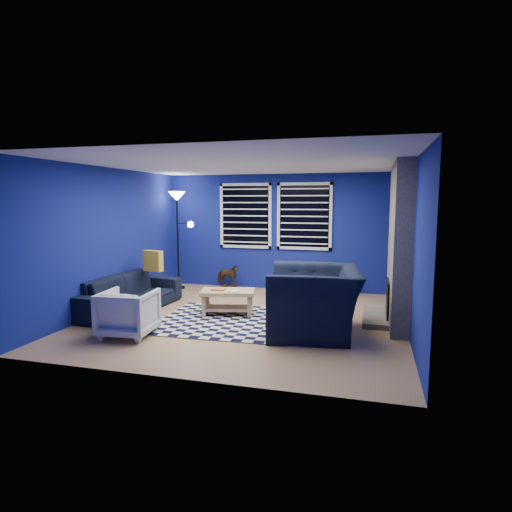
{
  "coord_description": "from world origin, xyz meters",
  "views": [
    {
      "loc": [
        1.95,
        -6.56,
        1.92
      ],
      "look_at": [
        0.08,
        0.3,
        1.0
      ],
      "focal_mm": 30.0,
      "sensor_mm": 36.0,
      "label": 1
    }
  ],
  "objects_px": {
    "sofa": "(131,293)",
    "floor_lamp": "(178,209)",
    "rocking_horse": "(227,275)",
    "armchair_big": "(314,301)",
    "coffee_table": "(228,297)",
    "tv": "(399,229)",
    "cabinet": "(336,283)",
    "armchair_bent": "(128,313)"
  },
  "relations": [
    {
      "from": "armchair_big",
      "to": "coffee_table",
      "type": "bearing_deg",
      "value": -119.24
    },
    {
      "from": "cabinet",
      "to": "floor_lamp",
      "type": "xyz_separation_m",
      "value": [
        -3.39,
        -0.29,
        1.5
      ]
    },
    {
      "from": "sofa",
      "to": "cabinet",
      "type": "xyz_separation_m",
      "value": [
        3.36,
        2.3,
        -0.08
      ]
    },
    {
      "from": "sofa",
      "to": "coffee_table",
      "type": "relative_size",
      "value": 2.2
    },
    {
      "from": "armchair_bent",
      "to": "cabinet",
      "type": "xyz_separation_m",
      "value": [
        2.64,
        3.56,
        -0.1
      ]
    },
    {
      "from": "armchair_bent",
      "to": "armchair_big",
      "type": "bearing_deg",
      "value": -166.72
    },
    {
      "from": "cabinet",
      "to": "tv",
      "type": "bearing_deg",
      "value": -17.52
    },
    {
      "from": "cabinet",
      "to": "floor_lamp",
      "type": "height_order",
      "value": "floor_lamp"
    },
    {
      "from": "floor_lamp",
      "to": "sofa",
      "type": "bearing_deg",
      "value": -89.26
    },
    {
      "from": "armchair_bent",
      "to": "rocking_horse",
      "type": "relative_size",
      "value": 1.33
    },
    {
      "from": "armchair_big",
      "to": "coffee_table",
      "type": "xyz_separation_m",
      "value": [
        -1.54,
        0.59,
        -0.17
      ]
    },
    {
      "from": "armchair_big",
      "to": "rocking_horse",
      "type": "xyz_separation_m",
      "value": [
        -2.26,
        2.67,
        -0.17
      ]
    },
    {
      "from": "armchair_bent",
      "to": "rocking_horse",
      "type": "bearing_deg",
      "value": -99.8
    },
    {
      "from": "armchair_bent",
      "to": "cabinet",
      "type": "relative_size",
      "value": 1.29
    },
    {
      "from": "tv",
      "to": "rocking_horse",
      "type": "height_order",
      "value": "tv"
    },
    {
      "from": "rocking_horse",
      "to": "cabinet",
      "type": "distance_m",
      "value": 2.36
    },
    {
      "from": "tv",
      "to": "cabinet",
      "type": "xyz_separation_m",
      "value": [
        -1.19,
        0.25,
        -1.16
      ]
    },
    {
      "from": "rocking_horse",
      "to": "cabinet",
      "type": "height_order",
      "value": "same"
    },
    {
      "from": "coffee_table",
      "to": "armchair_bent",
      "type": "bearing_deg",
      "value": -124.77
    },
    {
      "from": "sofa",
      "to": "armchair_bent",
      "type": "xyz_separation_m",
      "value": [
        0.72,
        -1.25,
        0.02
      ]
    },
    {
      "from": "armchair_bent",
      "to": "rocking_horse",
      "type": "distance_m",
      "value": 3.53
    },
    {
      "from": "tv",
      "to": "cabinet",
      "type": "distance_m",
      "value": 1.68
    },
    {
      "from": "armchair_big",
      "to": "rocking_horse",
      "type": "relative_size",
      "value": 2.66
    },
    {
      "from": "rocking_horse",
      "to": "coffee_table",
      "type": "bearing_deg",
      "value": -152.33
    },
    {
      "from": "armchair_big",
      "to": "armchair_bent",
      "type": "height_order",
      "value": "armchair_big"
    },
    {
      "from": "coffee_table",
      "to": "cabinet",
      "type": "relative_size",
      "value": 1.74
    },
    {
      "from": "sofa",
      "to": "floor_lamp",
      "type": "height_order",
      "value": "floor_lamp"
    },
    {
      "from": "sofa",
      "to": "coffee_table",
      "type": "bearing_deg",
      "value": -80.79
    },
    {
      "from": "rocking_horse",
      "to": "floor_lamp",
      "type": "relative_size",
      "value": 0.26
    },
    {
      "from": "sofa",
      "to": "rocking_horse",
      "type": "relative_size",
      "value": 3.93
    },
    {
      "from": "sofa",
      "to": "armchair_big",
      "type": "distance_m",
      "value": 3.29
    },
    {
      "from": "tv",
      "to": "rocking_horse",
      "type": "bearing_deg",
      "value": 176.49
    },
    {
      "from": "armchair_bent",
      "to": "coffee_table",
      "type": "distance_m",
      "value": 1.76
    },
    {
      "from": "sofa",
      "to": "tv",
      "type": "bearing_deg",
      "value": -62.78
    },
    {
      "from": "tv",
      "to": "armchair_bent",
      "type": "relative_size",
      "value": 1.37
    },
    {
      "from": "rocking_horse",
      "to": "armchair_big",
      "type": "bearing_deg",
      "value": -131.25
    },
    {
      "from": "rocking_horse",
      "to": "floor_lamp",
      "type": "xyz_separation_m",
      "value": [
        -1.03,
        -0.25,
        1.44
      ]
    },
    {
      "from": "rocking_horse",
      "to": "coffee_table",
      "type": "xyz_separation_m",
      "value": [
        0.72,
        -2.08,
        0.01
      ]
    },
    {
      "from": "tv",
      "to": "armchair_big",
      "type": "xyz_separation_m",
      "value": [
        -1.28,
        -2.46,
        -0.92
      ]
    },
    {
      "from": "sofa",
      "to": "armchair_bent",
      "type": "distance_m",
      "value": 1.45
    },
    {
      "from": "rocking_horse",
      "to": "floor_lamp",
      "type": "height_order",
      "value": "floor_lamp"
    },
    {
      "from": "sofa",
      "to": "rocking_horse",
      "type": "bearing_deg",
      "value": -20.97
    }
  ]
}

